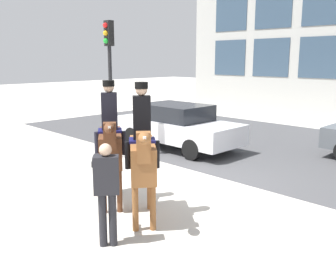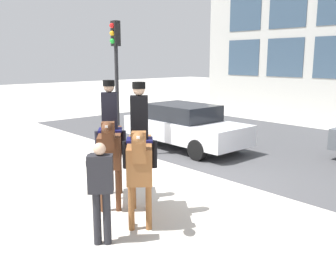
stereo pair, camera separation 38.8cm
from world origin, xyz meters
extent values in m
plane|color=beige|center=(0.00, 0.00, 0.00)|extent=(80.00, 80.00, 0.00)
cube|color=#444447|center=(0.00, 4.75, 0.00)|extent=(22.92, 8.50, 0.01)
cube|color=#33475B|center=(-8.65, 12.83, 3.08)|extent=(2.31, 0.02, 2.17)
cube|color=#33475B|center=(-5.76, 12.83, 3.08)|extent=(2.31, 0.02, 2.17)
cube|color=#33475B|center=(-2.88, 12.83, 3.08)|extent=(2.31, 0.02, 2.17)
cube|color=#33475B|center=(-8.65, 12.83, 5.78)|extent=(2.31, 0.02, 2.17)
cube|color=#33475B|center=(-5.76, 12.83, 5.78)|extent=(2.31, 0.02, 2.17)
cube|color=#59331E|center=(-0.52, -2.47, 1.21)|extent=(1.39, 1.18, 0.63)
cylinder|color=#59331E|center=(-0.02, -2.64, 0.45)|extent=(0.11, 0.11, 0.89)
cylinder|color=#59331E|center=(-0.20, -2.89, 0.45)|extent=(0.11, 0.11, 0.89)
cylinder|color=#59331E|center=(-0.83, -2.04, 0.45)|extent=(0.11, 0.11, 0.89)
cylinder|color=#59331E|center=(-1.01, -2.29, 0.45)|extent=(0.11, 0.11, 0.89)
cube|color=#59331E|center=(-0.02, -2.83, 1.56)|extent=(0.30, 0.31, 0.52)
cube|color=black|center=(-0.12, -2.76, 1.58)|extent=(0.08, 0.09, 0.47)
ellipsoid|color=#59331E|center=(0.21, -3.01, 1.77)|extent=(0.40, 0.37, 0.21)
cube|color=silver|center=(0.30, -3.07, 1.79)|extent=(0.13, 0.12, 0.08)
cylinder|color=black|center=(-1.11, -2.03, 1.10)|extent=(0.09, 0.09, 0.55)
cube|color=#14144C|center=(-0.57, -2.43, 1.54)|extent=(0.62, 0.64, 0.05)
cube|color=black|center=(-0.57, -2.43, 1.95)|extent=(0.37, 0.39, 0.75)
sphere|color=#D1A889|center=(-0.57, -2.43, 2.44)|extent=(0.22, 0.22, 0.22)
cylinder|color=black|center=(-0.57, -2.43, 2.51)|extent=(0.24, 0.24, 0.12)
cylinder|color=black|center=(-0.41, -2.21, 1.27)|extent=(0.11, 0.11, 0.50)
cylinder|color=black|center=(-0.73, -2.64, 1.27)|extent=(0.11, 0.11, 0.50)
cube|color=brown|center=(0.57, -2.54, 1.18)|extent=(1.32, 1.18, 0.65)
cylinder|color=brown|center=(1.04, -2.72, 0.43)|extent=(0.11, 0.11, 0.85)
cylinder|color=brown|center=(0.85, -2.96, 0.43)|extent=(0.11, 0.11, 0.85)
cylinder|color=brown|center=(0.29, -2.12, 0.43)|extent=(0.11, 0.11, 0.85)
cylinder|color=brown|center=(0.10, -2.36, 0.43)|extent=(0.11, 0.11, 0.85)
cube|color=brown|center=(1.03, -2.91, 1.54)|extent=(0.31, 0.31, 0.53)
cube|color=black|center=(0.93, -2.83, 1.56)|extent=(0.08, 0.09, 0.48)
ellipsoid|color=brown|center=(1.24, -3.08, 1.75)|extent=(0.38, 0.36, 0.20)
cube|color=silver|center=(1.32, -3.15, 1.77)|extent=(0.12, 0.11, 0.08)
cylinder|color=black|center=(0.02, -2.10, 1.07)|extent=(0.09, 0.09, 0.55)
cube|color=#14144C|center=(0.52, -2.50, 1.52)|extent=(0.61, 0.63, 0.05)
cube|color=black|center=(0.52, -2.50, 1.94)|extent=(0.37, 0.39, 0.79)
sphere|color=#D1A889|center=(0.52, -2.50, 2.45)|extent=(0.22, 0.22, 0.22)
cylinder|color=black|center=(0.52, -2.50, 2.53)|extent=(0.24, 0.24, 0.12)
cylinder|color=black|center=(0.69, -2.29, 1.24)|extent=(0.11, 0.11, 0.52)
cylinder|color=black|center=(0.35, -2.71, 1.24)|extent=(0.11, 0.11, 0.52)
cylinder|color=#232328|center=(0.90, -3.69, 0.45)|extent=(0.13, 0.13, 0.89)
cylinder|color=#232328|center=(0.99, -3.56, 0.45)|extent=(0.13, 0.13, 0.89)
cube|color=#232328|center=(0.95, -3.63, 1.20)|extent=(0.42, 0.45, 0.61)
sphere|color=#D1A889|center=(0.95, -3.63, 1.61)|extent=(0.20, 0.20, 0.20)
cube|color=#232328|center=(0.62, -3.60, 1.37)|extent=(0.49, 0.41, 0.09)
cone|color=orange|center=(0.35, -3.38, 1.37)|extent=(0.17, 0.15, 0.04)
cube|color=silver|center=(-2.98, 2.14, 0.64)|extent=(4.49, 1.84, 0.65)
cube|color=black|center=(-3.09, 2.14, 1.23)|extent=(2.24, 1.62, 0.52)
cylinder|color=black|center=(-1.59, 1.30, 0.32)|extent=(0.64, 0.22, 0.64)
cylinder|color=black|center=(-1.59, 2.99, 0.32)|extent=(0.64, 0.22, 0.64)
cylinder|color=black|center=(-4.37, 1.30, 0.32)|extent=(0.64, 0.22, 0.64)
cylinder|color=black|center=(-4.37, 2.99, 0.32)|extent=(0.64, 0.22, 0.64)
cylinder|color=black|center=(-3.50, -0.23, 1.68)|extent=(0.11, 0.11, 3.36)
cube|color=black|center=(-3.50, -0.23, 3.72)|extent=(0.24, 0.19, 0.72)
sphere|color=red|center=(-3.50, -0.35, 3.94)|extent=(0.15, 0.15, 0.15)
sphere|color=orange|center=(-3.50, -0.35, 3.72)|extent=(0.15, 0.15, 0.15)
sphere|color=green|center=(-3.50, -0.35, 3.51)|extent=(0.15, 0.15, 0.15)
camera|label=1|loc=(5.62, -6.92, 2.99)|focal=40.00mm
camera|label=2|loc=(5.89, -6.64, 2.99)|focal=40.00mm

